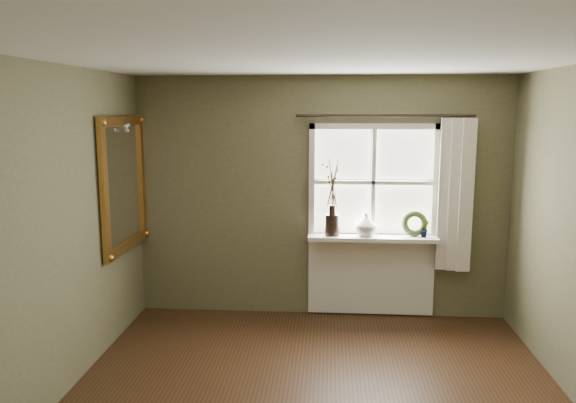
% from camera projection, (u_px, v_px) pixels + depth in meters
% --- Properties ---
extents(ceiling, '(4.50, 4.50, 0.00)m').
position_uv_depth(ceiling, '(318.00, 55.00, 3.62)').
color(ceiling, silver).
rests_on(ceiling, ground).
extents(wall_back, '(4.00, 0.10, 2.60)m').
position_uv_depth(wall_back, '(321.00, 197.00, 6.10)').
color(wall_back, brown).
rests_on(wall_back, ground).
extents(wall_left, '(0.10, 4.50, 2.60)m').
position_uv_depth(wall_left, '(27.00, 245.00, 3.98)').
color(wall_left, brown).
rests_on(wall_left, ground).
extents(window_frame, '(1.36, 0.06, 1.24)m').
position_uv_depth(window_frame, '(373.00, 182.00, 5.95)').
color(window_frame, white).
rests_on(window_frame, wall_back).
extents(window_sill, '(1.36, 0.26, 0.04)m').
position_uv_depth(window_sill, '(372.00, 238.00, 5.94)').
color(window_sill, white).
rests_on(window_sill, wall_back).
extents(window_apron, '(1.36, 0.04, 0.88)m').
position_uv_depth(window_apron, '(371.00, 275.00, 6.13)').
color(window_apron, white).
rests_on(window_apron, ground).
extents(dark_jug, '(0.17, 0.17, 0.23)m').
position_uv_depth(dark_jug, '(332.00, 225.00, 5.95)').
color(dark_jug, black).
rests_on(dark_jug, window_sill).
extents(cream_vase, '(0.28, 0.28, 0.25)m').
position_uv_depth(cream_vase, '(366.00, 225.00, 5.93)').
color(cream_vase, silver).
rests_on(cream_vase, window_sill).
extents(wreath, '(0.27, 0.12, 0.28)m').
position_uv_depth(wreath, '(415.00, 226.00, 5.93)').
color(wreath, '#33431D').
rests_on(wreath, window_sill).
extents(potted_plant_left, '(0.10, 0.08, 0.16)m').
position_uv_depth(potted_plant_left, '(337.00, 228.00, 5.96)').
color(potted_plant_left, '#33431D').
rests_on(potted_plant_left, window_sill).
extents(potted_plant_right, '(0.12, 0.11, 0.18)m').
position_uv_depth(potted_plant_right, '(425.00, 228.00, 5.89)').
color(potted_plant_right, '#33431D').
rests_on(potted_plant_right, window_sill).
extents(curtain, '(0.36, 0.12, 1.59)m').
position_uv_depth(curtain, '(455.00, 195.00, 5.82)').
color(curtain, beige).
rests_on(curtain, wall_back).
extents(curtain_rod, '(1.84, 0.03, 0.03)m').
position_uv_depth(curtain_rod, '(385.00, 116.00, 5.77)').
color(curtain_rod, black).
rests_on(curtain_rod, wall_back).
extents(gilt_mirror, '(0.10, 1.13, 1.35)m').
position_uv_depth(gilt_mirror, '(124.00, 184.00, 5.61)').
color(gilt_mirror, white).
rests_on(gilt_mirror, wall_left).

